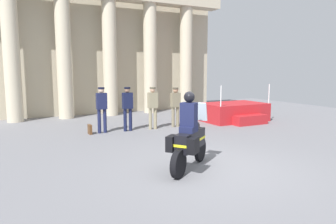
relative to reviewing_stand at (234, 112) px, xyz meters
name	(u,v)px	position (x,y,z in m)	size (l,w,h in m)	color
ground_plane	(212,169)	(-5.12, -5.45, -0.40)	(28.00, 28.00, 0.00)	slate
colonnade_backdrop	(106,46)	(-4.55, 5.02, 3.21)	(13.22, 1.57, 6.83)	#B6AB91
reviewing_stand	(234,112)	(0.00, 0.00, 0.00)	(2.91, 2.37, 1.74)	#B21E23
officer_in_row_0	(102,106)	(-6.27, 0.09, 0.63)	(0.38, 0.24, 1.74)	#191E42
officer_in_row_1	(128,105)	(-5.27, 0.01, 0.61)	(0.38, 0.24, 1.72)	#141938
officer_in_row_2	(153,104)	(-4.23, -0.09, 0.60)	(0.38, 0.24, 1.70)	gray
officer_in_row_3	(175,104)	(-3.17, -0.05, 0.57)	(0.38, 0.24, 1.65)	#7A7056
motorcycle_with_rider	(189,138)	(-5.66, -5.25, 0.39)	(1.74, 1.36, 1.90)	black
briefcase_on_ground	(90,129)	(-6.75, 0.08, -0.22)	(0.10, 0.32, 0.36)	brown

